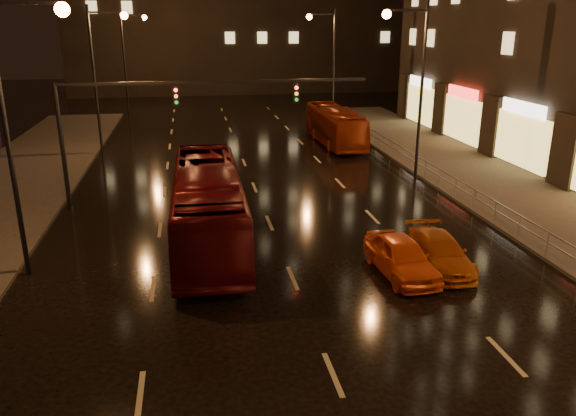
{
  "coord_description": "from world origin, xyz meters",
  "views": [
    {
      "loc": [
        -3.38,
        -8.37,
        8.93
      ],
      "look_at": [
        -0.06,
        10.64,
        2.5
      ],
      "focal_mm": 35.0,
      "sensor_mm": 36.0,
      "label": 1
    }
  ],
  "objects_px": {
    "bus_curb": "(335,126)",
    "taxi_far": "(439,252)",
    "bus_red": "(208,205)",
    "taxi_near": "(401,257)"
  },
  "relations": [
    {
      "from": "bus_curb",
      "to": "taxi_far",
      "type": "height_order",
      "value": "bus_curb"
    },
    {
      "from": "bus_red",
      "to": "taxi_near",
      "type": "height_order",
      "value": "bus_red"
    },
    {
      "from": "taxi_far",
      "to": "bus_red",
      "type": "bearing_deg",
      "value": 157.8
    },
    {
      "from": "bus_red",
      "to": "bus_curb",
      "type": "distance_m",
      "value": 21.24
    },
    {
      "from": "bus_red",
      "to": "taxi_far",
      "type": "height_order",
      "value": "bus_red"
    },
    {
      "from": "taxi_near",
      "to": "bus_curb",
      "type": "bearing_deg",
      "value": 78.02
    },
    {
      "from": "bus_curb",
      "to": "taxi_near",
      "type": "distance_m",
      "value": 23.45
    },
    {
      "from": "bus_red",
      "to": "taxi_near",
      "type": "distance_m",
      "value": 8.29
    },
    {
      "from": "bus_curb",
      "to": "taxi_far",
      "type": "xyz_separation_m",
      "value": [
        -1.76,
        -22.81,
        -0.78
      ]
    },
    {
      "from": "bus_red",
      "to": "taxi_far",
      "type": "distance_m",
      "value": 9.56
    }
  ]
}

